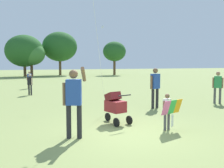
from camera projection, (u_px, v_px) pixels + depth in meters
ground_plane at (128, 134)px, 7.12m from camera, size 120.00×120.00×0.00m
child_with_butterfly_kite at (168, 109)px, 7.47m from camera, size 0.78×0.48×1.07m
person_adult_flyer at (74, 97)px, 6.64m from camera, size 0.67×0.54×1.86m
stroller at (115, 105)px, 8.31m from camera, size 0.75×1.12×1.03m
person_red_shirt at (218, 85)px, 12.23m from camera, size 0.40×0.36×1.52m
person_sitting_far at (29, 78)px, 19.11m from camera, size 0.40×0.20×1.27m
person_kid_running at (155, 85)px, 11.00m from camera, size 0.52×0.34×1.72m
person_back_turned at (30, 83)px, 15.35m from camera, size 0.30×0.33×1.26m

